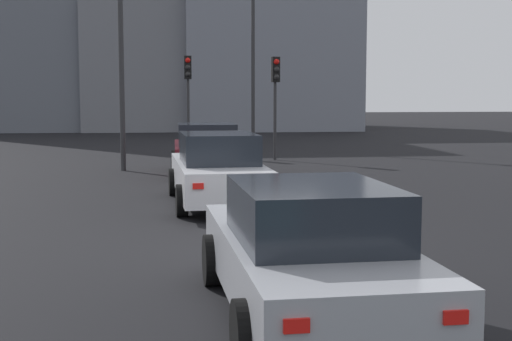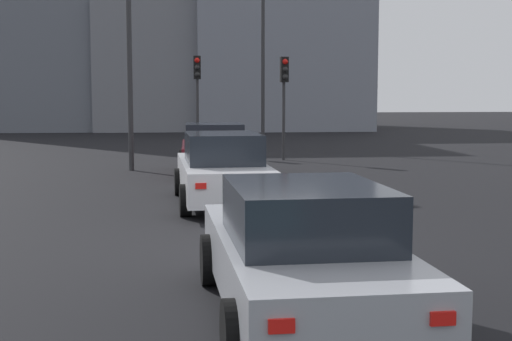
# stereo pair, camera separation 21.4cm
# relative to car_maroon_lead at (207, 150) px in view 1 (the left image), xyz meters

# --- Properties ---
(ground_plane) EXTENTS (160.00, 160.00, 0.20)m
(ground_plane) POSITION_rel_car_maroon_lead_xyz_m (-10.09, -0.01, -0.83)
(ground_plane) COLOR black
(car_maroon_lead) EXTENTS (4.29, 2.18, 1.52)m
(car_maroon_lead) POSITION_rel_car_maroon_lead_xyz_m (0.00, 0.00, 0.00)
(car_maroon_lead) COLOR #510F16
(car_maroon_lead) RESTS_ON ground_plane
(car_white_second) EXTENTS (4.87, 2.05, 1.55)m
(car_white_second) POSITION_rel_car_maroon_lead_xyz_m (-5.80, 0.17, 0.01)
(car_white_second) COLOR silver
(car_white_second) RESTS_ON ground_plane
(car_silver_third) EXTENTS (4.63, 2.03, 1.46)m
(car_silver_third) POSITION_rel_car_maroon_lead_xyz_m (-13.76, -0.12, -0.02)
(car_silver_third) COLOR #A8AAB2
(car_silver_third) RESTS_ON ground_plane
(traffic_light_near_left) EXTENTS (0.32, 0.29, 3.85)m
(traffic_light_near_left) POSITION_rel_car_maroon_lead_xyz_m (6.92, 0.24, 2.04)
(traffic_light_near_left) COLOR #2D2D30
(traffic_light_near_left) RESTS_ON ground_plane
(traffic_light_near_right) EXTENTS (0.33, 0.30, 3.70)m
(traffic_light_near_right) POSITION_rel_car_maroon_lead_xyz_m (4.29, -2.78, 1.94)
(traffic_light_near_right) COLOR #2D2D30
(traffic_light_near_right) RESTS_ON ground_plane
(street_lamp_kerbside) EXTENTS (0.56, 0.36, 8.75)m
(street_lamp_kerbside) POSITION_rel_car_maroon_lead_xyz_m (10.55, -2.80, 4.31)
(street_lamp_kerbside) COLOR #2D2D30
(street_lamp_kerbside) RESTS_ON ground_plane
(street_lamp_far) EXTENTS (0.56, 0.36, 7.49)m
(street_lamp_far) POSITION_rel_car_maroon_lead_xyz_m (1.41, 2.51, 3.66)
(street_lamp_far) COLOR #2D2D30
(street_lamp_far) RESTS_ON ground_plane
(building_facade_left) EXTENTS (11.99, 11.28, 10.24)m
(building_facade_left) POSITION_rel_car_maroon_lead_xyz_m (28.80, -6.01, 4.39)
(building_facade_left) COLOR gray
(building_facade_left) RESTS_ON ground_plane
(building_facade_center) EXTENTS (14.41, 8.21, 8.15)m
(building_facade_center) POSITION_rel_car_maroon_lead_xyz_m (30.74, 1.99, 3.34)
(building_facade_center) COLOR slate
(building_facade_center) RESTS_ON ground_plane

